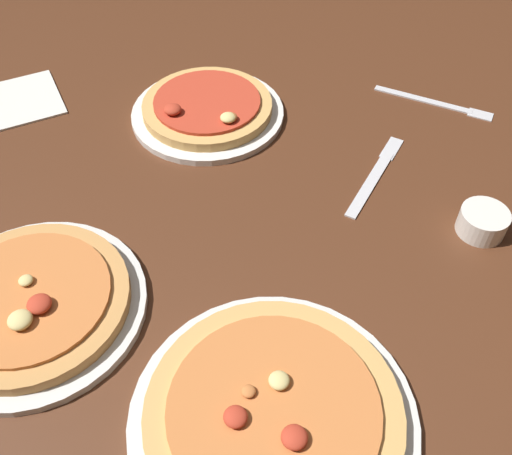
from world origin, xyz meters
TOP-DOWN VIEW (x-y plane):
  - ground_plane at (0.00, 0.00)m, footprint 2.40×2.40m
  - pizza_plate_near at (-0.01, -0.29)m, footprint 0.34×0.34m
  - pizza_plate_far at (-0.06, 0.30)m, footprint 0.28×0.28m
  - pizza_plate_side at (-0.31, -0.10)m, footprint 0.30×0.30m
  - ramekin_sauce at (0.34, -0.02)m, footprint 0.07×0.07m
  - napkin_folded at (-0.41, 0.39)m, footprint 0.19×0.19m
  - fork_left at (0.37, 0.30)m, footprint 0.20×0.13m
  - knife_spare at (0.21, 0.11)m, footprint 0.14×0.19m

SIDE VIEW (x-z plane):
  - ground_plane at x=0.00m, z-range -0.03..0.00m
  - fork_left at x=0.37m, z-range 0.00..0.01m
  - knife_spare at x=0.21m, z-range 0.00..0.01m
  - napkin_folded at x=-0.41m, z-range 0.00..0.01m
  - pizza_plate_far at x=-0.06m, z-range -0.01..0.04m
  - pizza_plate_side at x=-0.31m, z-range -0.01..0.04m
  - pizza_plate_near at x=-0.01m, z-range -0.01..0.04m
  - ramekin_sauce at x=0.34m, z-range 0.00..0.04m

